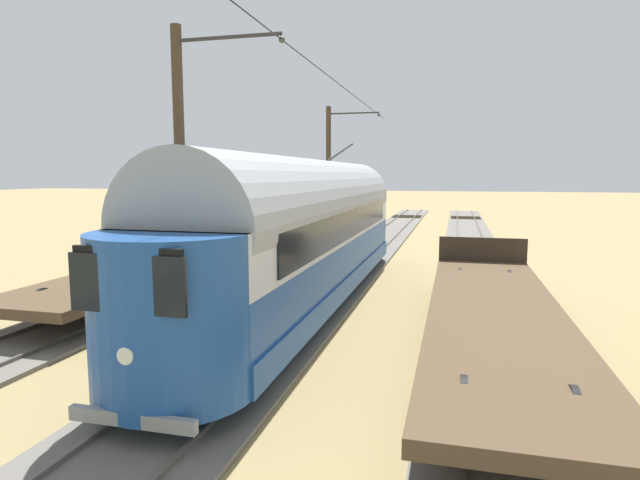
# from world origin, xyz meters

# --- Properties ---
(ground_plane) EXTENTS (220.00, 220.00, 0.00)m
(ground_plane) POSITION_xyz_m (0.00, 0.00, 0.00)
(ground_plane) COLOR #937F51
(track_streetcar_siding) EXTENTS (2.80, 80.00, 0.18)m
(track_streetcar_siding) POSITION_xyz_m (-5.09, -0.31, 0.05)
(track_streetcar_siding) COLOR #666059
(track_streetcar_siding) RESTS_ON ground
(track_adjacent_siding) EXTENTS (2.80, 80.00, 0.18)m
(track_adjacent_siding) POSITION_xyz_m (0.00, -0.31, 0.05)
(track_adjacent_siding) COLOR #666059
(track_adjacent_siding) RESTS_ON ground
(track_third_siding) EXTENTS (2.80, 80.00, 0.18)m
(track_third_siding) POSITION_xyz_m (5.09, -0.31, 0.05)
(track_third_siding) COLOR #666059
(track_third_siding) RESTS_ON ground
(vintage_streetcar) EXTENTS (2.65, 17.98, 4.95)m
(vintage_streetcar) POSITION_xyz_m (0.00, 1.84, 2.26)
(vintage_streetcar) COLOR #1E4C93
(vintage_streetcar) RESTS_ON ground
(flatcar_adjacent) EXTENTS (2.80, 11.97, 1.60)m
(flatcar_adjacent) POSITION_xyz_m (5.09, 1.61, 0.86)
(flatcar_adjacent) COLOR brown
(flatcar_adjacent) RESTS_ON ground
(flatcar_far_siding) EXTENTS (2.80, 12.70, 1.60)m
(flatcar_far_siding) POSITION_xyz_m (-5.09, 4.70, 0.86)
(flatcar_far_siding) COLOR brown
(flatcar_far_siding) RESTS_ON ground
(catenary_pole_foreground) EXTENTS (3.05, 0.28, 7.63)m
(catenary_pole_foreground) POSITION_xyz_m (2.75, -12.30, 3.99)
(catenary_pole_foreground) COLOR #423323
(catenary_pole_foreground) RESTS_ON ground
(catenary_pole_mid_near) EXTENTS (3.05, 0.28, 7.63)m
(catenary_pole_mid_near) POSITION_xyz_m (2.75, 4.19, 3.99)
(catenary_pole_mid_near) COLOR #423323
(catenary_pole_mid_near) RESTS_ON ground
(track_end_bumper) EXTENTS (1.80, 0.60, 0.80)m
(track_end_bumper) POSITION_xyz_m (5.09, -8.26, 0.40)
(track_end_bumper) COLOR #B2A519
(track_end_bumper) RESTS_ON ground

